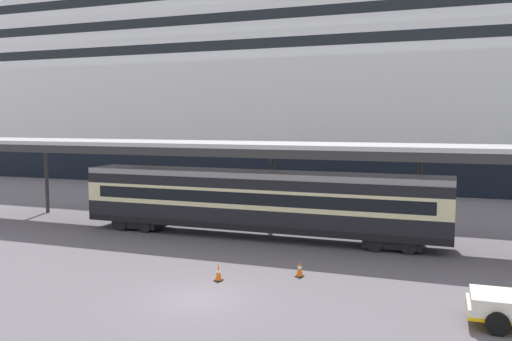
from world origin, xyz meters
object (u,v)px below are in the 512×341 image
train_carriage (257,201)px  traffic_cone_mid (218,273)px  cruise_ship (484,49)px  traffic_cone_near (300,269)px

train_carriage → traffic_cone_mid: bearing=-80.8°
cruise_ship → traffic_cone_near: 48.59m
traffic_cone_near → traffic_cone_mid: bearing=-149.7°
traffic_cone_near → traffic_cone_mid: 3.76m
train_carriage → traffic_cone_mid: 9.33m
traffic_cone_mid → train_carriage: bearing=99.2°
train_carriage → traffic_cone_mid: size_ratio=30.47×
traffic_cone_near → traffic_cone_mid: traffic_cone_near is taller
cruise_ship → train_carriage: bearing=-110.0°
traffic_cone_mid → cruise_ship: bearing=75.2°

